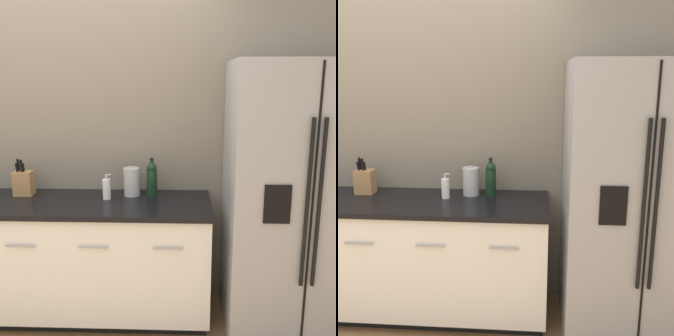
% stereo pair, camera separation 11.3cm
% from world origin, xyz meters
% --- Properties ---
extents(wall_back, '(10.00, 0.05, 2.60)m').
position_xyz_m(wall_back, '(0.00, 1.24, 1.30)').
color(wall_back, gray).
rests_on(wall_back, ground_plane).
extents(counter_unit, '(2.05, 0.64, 0.91)m').
position_xyz_m(counter_unit, '(0.16, 0.90, 0.46)').
color(counter_unit, black).
rests_on(counter_unit, ground_plane).
extents(refrigerator, '(0.92, 0.76, 1.89)m').
position_xyz_m(refrigerator, '(1.75, 0.84, 0.95)').
color(refrigerator, '#9E9EA0').
rests_on(refrigerator, ground_plane).
extents(knife_block, '(0.14, 0.11, 0.28)m').
position_xyz_m(knife_block, '(-0.22, 1.03, 1.01)').
color(knife_block, '#A87A4C').
rests_on(knife_block, counter_unit).
extents(wine_bottle, '(0.08, 0.08, 0.29)m').
position_xyz_m(wine_bottle, '(0.75, 1.05, 1.04)').
color(wine_bottle, black).
rests_on(wine_bottle, counter_unit).
extents(soap_dispenser, '(0.06, 0.06, 0.19)m').
position_xyz_m(soap_dispenser, '(0.42, 0.95, 0.99)').
color(soap_dispenser, white).
rests_on(soap_dispenser, counter_unit).
extents(steel_canister, '(0.12, 0.12, 0.23)m').
position_xyz_m(steel_canister, '(0.60, 1.05, 1.02)').
color(steel_canister, '#B7B7BA').
rests_on(steel_canister, counter_unit).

